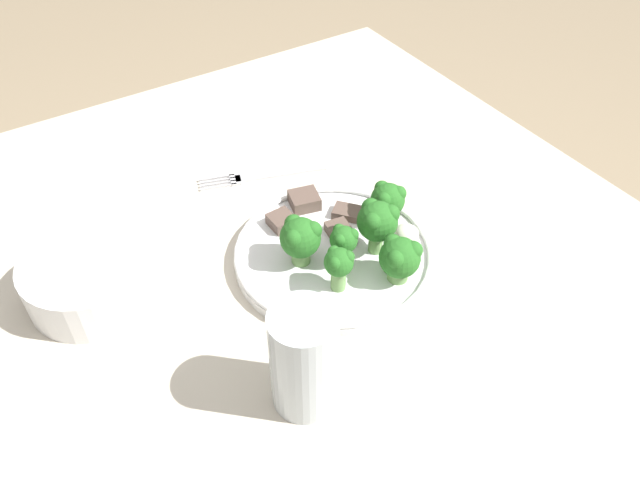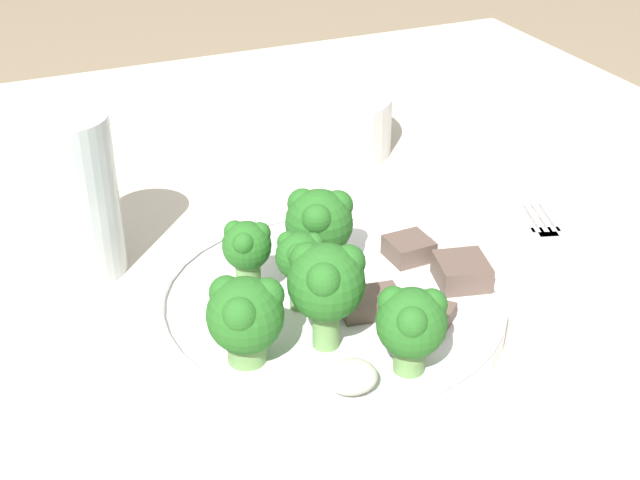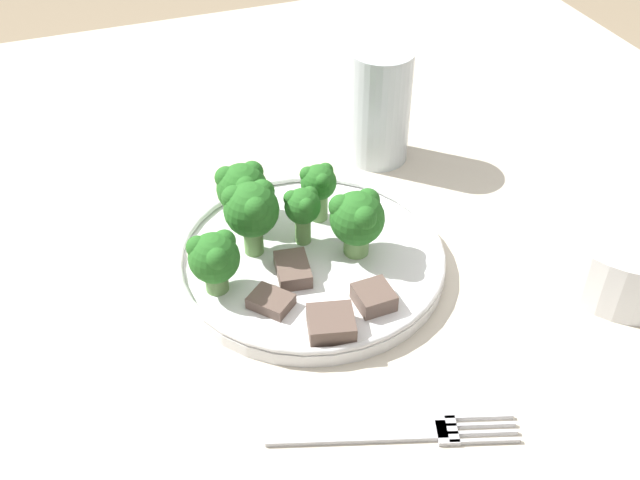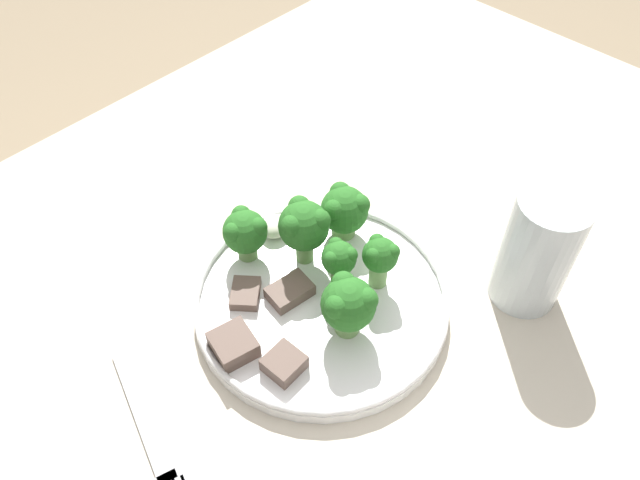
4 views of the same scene
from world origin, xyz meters
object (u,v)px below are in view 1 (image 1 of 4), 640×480
fork (264,175)px  cream_bowl (90,278)px  dinner_plate (333,254)px  drinking_glass (304,364)px

fork → cream_bowl: bearing=108.3°
fork → cream_bowl: size_ratio=1.21×
dinner_plate → cream_bowl: size_ratio=1.63×
dinner_plate → drinking_glass: (-0.14, 0.13, 0.04)m
dinner_plate → cream_bowl: 0.28m
cream_bowl → drinking_glass: drinking_glass is taller
fork → cream_bowl: (-0.09, 0.27, 0.02)m
fork → cream_bowl: 0.28m
drinking_glass → cream_bowl: bearing=28.5°
cream_bowl → drinking_glass: 0.28m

